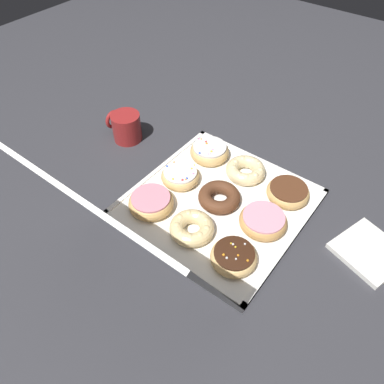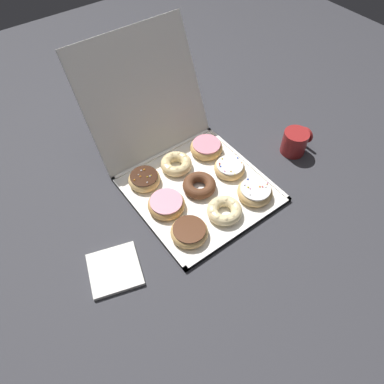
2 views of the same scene
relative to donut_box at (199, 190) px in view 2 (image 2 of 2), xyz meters
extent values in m
plane|color=#333338|center=(0.00, 0.00, -0.01)|extent=(3.00, 3.00, 0.00)
cube|color=white|center=(0.00, 0.00, 0.00)|extent=(0.43, 0.43, 0.01)
cube|color=white|center=(0.00, -0.21, 0.00)|extent=(0.43, 0.01, 0.01)
cube|color=white|center=(0.00, 0.21, 0.00)|extent=(0.43, 0.01, 0.01)
cube|color=white|center=(-0.21, 0.00, 0.00)|extent=(0.01, 0.43, 0.01)
cube|color=white|center=(0.21, 0.00, 0.00)|extent=(0.01, 0.43, 0.01)
cube|color=white|center=(0.00, 0.31, 0.20)|extent=(0.43, 0.19, 0.40)
torus|color=tan|center=(-0.13, -0.13, 0.02)|extent=(0.11, 0.11, 0.03)
cylinder|color=#59331E|center=(-0.13, -0.13, 0.04)|extent=(0.10, 0.10, 0.01)
torus|color=beige|center=(0.00, -0.13, 0.02)|extent=(0.11, 0.11, 0.04)
sphere|color=beige|center=(0.04, -0.13, 0.03)|extent=(0.02, 0.02, 0.02)
sphere|color=beige|center=(0.03, -0.11, 0.03)|extent=(0.02, 0.02, 0.02)
sphere|color=beige|center=(0.00, -0.09, 0.03)|extent=(0.02, 0.02, 0.02)
sphere|color=beige|center=(-0.02, -0.10, 0.03)|extent=(0.02, 0.02, 0.02)
sphere|color=beige|center=(-0.04, -0.12, 0.03)|extent=(0.02, 0.02, 0.02)
sphere|color=beige|center=(-0.04, -0.14, 0.03)|extent=(0.02, 0.02, 0.02)
sphere|color=beige|center=(-0.02, -0.16, 0.03)|extent=(0.02, 0.02, 0.02)
sphere|color=beige|center=(0.00, -0.17, 0.03)|extent=(0.02, 0.02, 0.02)
sphere|color=beige|center=(0.03, -0.15, 0.03)|extent=(0.02, 0.02, 0.02)
torus|color=#E5B770|center=(0.13, -0.13, 0.02)|extent=(0.12, 0.12, 0.04)
cylinder|color=white|center=(0.13, -0.13, 0.04)|extent=(0.10, 0.10, 0.01)
sphere|color=orange|center=(0.17, -0.14, 0.05)|extent=(0.00, 0.00, 0.00)
sphere|color=white|center=(0.09, -0.14, 0.05)|extent=(0.01, 0.01, 0.01)
sphere|color=yellow|center=(0.11, -0.12, 0.05)|extent=(0.01, 0.01, 0.01)
sphere|color=red|center=(0.15, -0.14, 0.05)|extent=(0.01, 0.01, 0.01)
sphere|color=pink|center=(0.11, -0.12, 0.05)|extent=(0.00, 0.00, 0.00)
sphere|color=pink|center=(0.11, -0.10, 0.05)|extent=(0.00, 0.00, 0.00)
sphere|color=blue|center=(0.13, -0.09, 0.05)|extent=(0.01, 0.01, 0.01)
sphere|color=orange|center=(0.14, -0.14, 0.05)|extent=(0.01, 0.01, 0.01)
sphere|color=white|center=(0.16, -0.15, 0.05)|extent=(0.01, 0.01, 0.01)
sphere|color=white|center=(0.11, -0.10, 0.05)|extent=(0.01, 0.01, 0.01)
sphere|color=pink|center=(0.17, -0.14, 0.05)|extent=(0.01, 0.01, 0.01)
torus|color=tan|center=(-0.13, 0.00, 0.02)|extent=(0.12, 0.12, 0.03)
cylinder|color=pink|center=(-0.13, 0.00, 0.04)|extent=(0.10, 0.10, 0.01)
torus|color=#59331E|center=(0.00, 0.00, 0.02)|extent=(0.11, 0.11, 0.04)
torus|color=#E5B770|center=(0.13, 0.00, 0.02)|extent=(0.11, 0.11, 0.03)
cylinder|color=white|center=(0.13, 0.00, 0.04)|extent=(0.09, 0.09, 0.01)
sphere|color=yellow|center=(0.11, -0.03, 0.04)|extent=(0.01, 0.01, 0.01)
sphere|color=blue|center=(0.17, 0.01, 0.04)|extent=(0.01, 0.01, 0.01)
sphere|color=yellow|center=(0.13, 0.04, 0.04)|extent=(0.01, 0.01, 0.01)
sphere|color=blue|center=(0.10, 0.01, 0.04)|extent=(0.01, 0.01, 0.01)
sphere|color=pink|center=(0.10, -0.01, 0.04)|extent=(0.01, 0.01, 0.01)
sphere|color=red|center=(0.10, 0.02, 0.04)|extent=(0.01, 0.01, 0.01)
sphere|color=orange|center=(0.10, 0.02, 0.04)|extent=(0.00, 0.00, 0.00)
sphere|color=yellow|center=(0.12, -0.04, 0.04)|extent=(0.00, 0.00, 0.00)
sphere|color=orange|center=(0.17, -0.02, 0.04)|extent=(0.00, 0.00, 0.00)
torus|color=#E5B770|center=(-0.13, 0.13, 0.02)|extent=(0.11, 0.11, 0.03)
cylinder|color=#381E11|center=(-0.13, 0.13, 0.04)|extent=(0.09, 0.09, 0.01)
sphere|color=white|center=(-0.14, 0.15, 0.04)|extent=(0.00, 0.00, 0.00)
sphere|color=white|center=(-0.12, 0.12, 0.04)|extent=(0.01, 0.01, 0.01)
sphere|color=yellow|center=(-0.13, 0.12, 0.04)|extent=(0.00, 0.00, 0.00)
sphere|color=yellow|center=(-0.11, 0.12, 0.04)|extent=(0.00, 0.00, 0.00)
sphere|color=white|center=(-0.14, 0.10, 0.04)|extent=(0.01, 0.01, 0.01)
sphere|color=orange|center=(-0.17, 0.13, 0.04)|extent=(0.01, 0.01, 0.01)
sphere|color=orange|center=(-0.12, 0.15, 0.04)|extent=(0.01, 0.01, 0.01)
sphere|color=white|center=(-0.13, 0.16, 0.04)|extent=(0.01, 0.01, 0.01)
sphere|color=orange|center=(-0.14, 0.13, 0.04)|extent=(0.01, 0.01, 0.01)
torus|color=#EACC8C|center=(-0.01, 0.13, 0.02)|extent=(0.11, 0.11, 0.04)
sphere|color=#EACC8C|center=(0.03, 0.13, 0.03)|extent=(0.02, 0.02, 0.02)
sphere|color=#EACC8C|center=(0.02, 0.15, 0.03)|extent=(0.02, 0.02, 0.02)
sphere|color=#EACC8C|center=(0.00, 0.16, 0.03)|extent=(0.02, 0.02, 0.02)
sphere|color=#EACC8C|center=(-0.02, 0.16, 0.03)|extent=(0.02, 0.02, 0.02)
sphere|color=#EACC8C|center=(-0.04, 0.14, 0.03)|extent=(0.02, 0.02, 0.02)
sphere|color=#EACC8C|center=(-0.04, 0.11, 0.03)|extent=(0.02, 0.02, 0.02)
sphere|color=#EACC8C|center=(-0.02, 0.09, 0.03)|extent=(0.02, 0.02, 0.02)
sphere|color=#EACC8C|center=(0.00, 0.09, 0.03)|extent=(0.02, 0.02, 0.02)
sphere|color=#EACC8C|center=(0.02, 0.10, 0.03)|extent=(0.02, 0.02, 0.02)
torus|color=tan|center=(0.13, 0.12, 0.02)|extent=(0.12, 0.12, 0.04)
cylinder|color=pink|center=(0.13, 0.12, 0.04)|extent=(0.10, 0.10, 0.01)
cylinder|color=maroon|center=(0.39, -0.06, 0.04)|extent=(0.09, 0.09, 0.09)
cylinder|color=black|center=(0.39, -0.06, 0.08)|extent=(0.08, 0.08, 0.01)
torus|color=maroon|center=(0.45, -0.06, 0.04)|extent=(0.01, 0.06, 0.06)
cube|color=white|center=(-0.37, -0.09, 0.00)|extent=(0.18, 0.18, 0.01)
camera|label=1|loc=(-0.34, 0.56, 0.73)|focal=34.38mm
camera|label=2|loc=(-0.48, -0.60, 0.93)|focal=33.52mm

